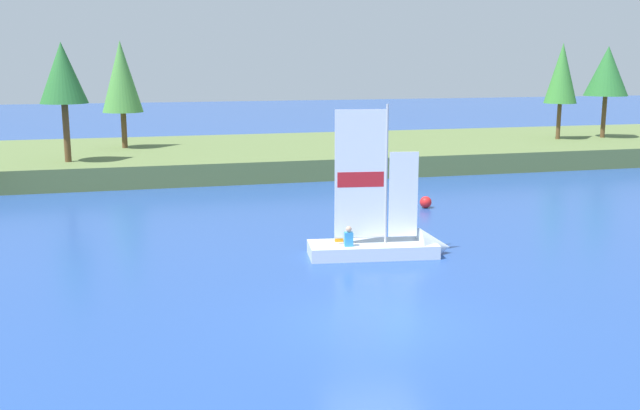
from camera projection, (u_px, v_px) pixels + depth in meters
ground_plane at (376, 324)px, 18.45m from camera, size 200.00×200.00×0.00m
shore_bank at (225, 156)px, 45.70m from camera, size 80.00×14.86×1.19m
shoreline_tree_midleft at (63, 74)px, 38.06m from camera, size 2.47×2.47×6.25m
shoreline_tree_centre at (121, 77)px, 44.19m from camera, size 2.43×2.43×6.48m
shoreline_tree_midright at (562, 74)px, 49.19m from camera, size 2.16×2.16×6.43m
shoreline_tree_right at (607, 71)px, 50.15m from camera, size 2.93×2.93×6.24m
sailboat at (396, 244)px, 24.86m from camera, size 5.01×2.11×5.58m
channel_buoy at (426, 202)px, 32.78m from camera, size 0.53×0.53×0.53m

